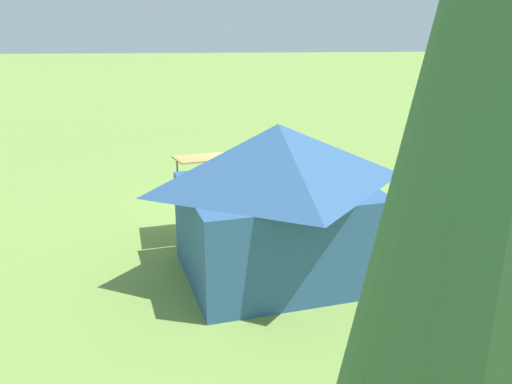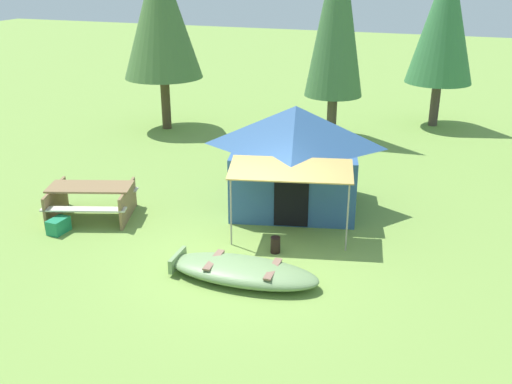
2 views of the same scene
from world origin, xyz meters
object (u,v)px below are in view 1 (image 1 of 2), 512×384
at_px(cooler_box, 464,196).
at_px(fuel_can, 248,212).
at_px(picnic_table, 475,197).
at_px(beached_rowboat, 256,192).
at_px(canvas_cabin_tent, 277,199).

height_order(cooler_box, fuel_can, fuel_can).
distance_m(picnic_table, fuel_can, 4.57).
distance_m(beached_rowboat, cooler_box, 4.55).
relative_size(picnic_table, cooler_box, 4.70).
bearing_deg(fuel_can, cooler_box, -171.32).
xyz_separation_m(cooler_box, fuel_can, (4.77, 0.73, 0.01)).
xyz_separation_m(beached_rowboat, picnic_table, (-4.31, 1.50, 0.30)).
height_order(canvas_cabin_tent, picnic_table, canvas_cabin_tent).
distance_m(cooler_box, fuel_can, 4.82).
height_order(beached_rowboat, canvas_cabin_tent, canvas_cabin_tent).
distance_m(picnic_table, cooler_box, 1.05).
relative_size(beached_rowboat, canvas_cabin_tent, 0.70).
relative_size(beached_rowboat, picnic_table, 1.31).
xyz_separation_m(canvas_cabin_tent, picnic_table, (-4.21, -2.21, -0.80)).
height_order(beached_rowboat, cooler_box, beached_rowboat).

